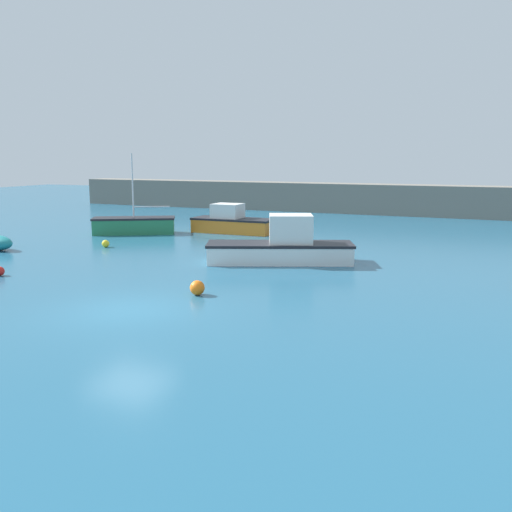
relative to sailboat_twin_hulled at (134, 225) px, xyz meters
name	(u,v)px	position (x,y,z in m)	size (l,w,h in m)	color
ground_plane	(128,313)	(10.29, -14.71, -0.62)	(120.00, 120.00, 0.20)	#235B7A
harbor_breakwater	(368,199)	(10.29, 18.25, 0.70)	(55.61, 2.58, 2.43)	slate
sailboat_twin_hulled	(134,225)	(0.00, 0.00, 0.00)	(5.08, 3.90, 4.87)	#287A4C
motorboat_grey_hull	(283,247)	(11.81, -5.31, 0.20)	(6.75, 4.33, 2.15)	white
cabin_cruiser_white	(232,222)	(5.30, 2.83, 0.14)	(5.13, 1.93, 1.79)	orange
mooring_buoy_yellow	(106,244)	(1.78, -5.02, -0.33)	(0.39, 0.39, 0.39)	yellow
mooring_buoy_orange	(197,288)	(11.32, -12.17, -0.26)	(0.51, 0.51, 0.51)	orange
mooring_buoy_red	(0,271)	(2.51, -12.54, -0.33)	(0.37, 0.37, 0.37)	red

